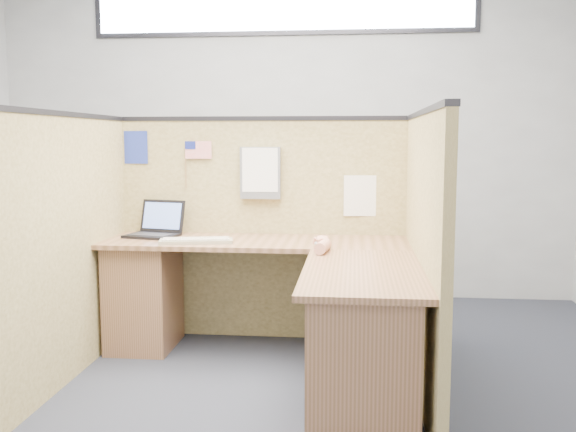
# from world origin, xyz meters

# --- Properties ---
(floor) EXTENTS (5.00, 5.00, 0.00)m
(floor) POSITION_xyz_m (0.00, 0.00, 0.00)
(floor) COLOR black
(floor) RESTS_ON ground
(wall_back) EXTENTS (5.00, 0.00, 5.00)m
(wall_back) POSITION_xyz_m (0.00, 2.25, 1.40)
(wall_back) COLOR #949598
(wall_back) RESTS_ON floor
(wall_front) EXTENTS (5.00, 0.00, 5.00)m
(wall_front) POSITION_xyz_m (0.00, -2.25, 1.40)
(wall_front) COLOR #949598
(wall_front) RESTS_ON floor
(clerestory_window) EXTENTS (3.30, 0.04, 0.38)m
(clerestory_window) POSITION_xyz_m (0.00, 2.23, 2.45)
(clerestory_window) COLOR #232328
(clerestory_window) RESTS_ON wall_back
(cubicle_partitions) EXTENTS (2.06, 1.83, 1.53)m
(cubicle_partitions) POSITION_xyz_m (0.00, 0.43, 0.77)
(cubicle_partitions) COLOR olive
(cubicle_partitions) RESTS_ON floor
(l_desk) EXTENTS (1.95, 1.75, 0.73)m
(l_desk) POSITION_xyz_m (0.18, 0.29, 0.39)
(l_desk) COLOR brown
(l_desk) RESTS_ON floor
(laptop) EXTENTS (0.37, 0.37, 0.23)m
(laptop) POSITION_xyz_m (-0.71, 0.80, 0.79)
(laptop) COLOR black
(laptop) RESTS_ON l_desk
(keyboard) EXTENTS (0.47, 0.24, 0.03)m
(keyboard) POSITION_xyz_m (-0.35, 0.53, 0.74)
(keyboard) COLOR gray
(keyboard) RESTS_ON l_desk
(mouse) EXTENTS (0.11, 0.08, 0.04)m
(mouse) POSITION_xyz_m (0.44, 0.48, 0.75)
(mouse) COLOR silver
(mouse) RESTS_ON l_desk
(hand_forearm) EXTENTS (0.10, 0.36, 0.08)m
(hand_forearm) POSITION_xyz_m (0.45, 0.35, 0.77)
(hand_forearm) COLOR tan
(hand_forearm) RESTS_ON l_desk
(blue_poster) EXTENTS (0.17, 0.01, 0.23)m
(blue_poster) POSITION_xyz_m (-0.88, 0.97, 1.32)
(blue_poster) COLOR navy
(blue_poster) RESTS_ON cubicle_partitions
(american_flag) EXTENTS (0.19, 0.01, 0.32)m
(american_flag) POSITION_xyz_m (-0.46, 0.96, 1.29)
(american_flag) COLOR olive
(american_flag) RESTS_ON cubicle_partitions
(file_holder) EXTENTS (0.27, 0.05, 0.35)m
(file_holder) POSITION_xyz_m (-0.01, 0.94, 1.15)
(file_holder) COLOR slate
(file_holder) RESTS_ON cubicle_partitions
(paper_left) EXTENTS (0.20, 0.02, 0.26)m
(paper_left) POSITION_xyz_m (0.02, 0.97, 1.10)
(paper_left) COLOR white
(paper_left) RESTS_ON cubicle_partitions
(paper_right) EXTENTS (0.22, 0.02, 0.27)m
(paper_right) POSITION_xyz_m (0.67, 0.97, 1.00)
(paper_right) COLOR white
(paper_right) RESTS_ON cubicle_partitions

